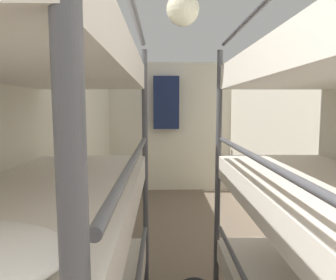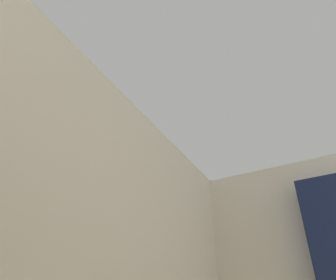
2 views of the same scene
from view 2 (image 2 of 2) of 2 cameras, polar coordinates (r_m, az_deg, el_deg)
The scene contains 0 objects.
Camera 2 is at (-0.05, 2.65, 0.88)m, focal length 35.00 mm.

